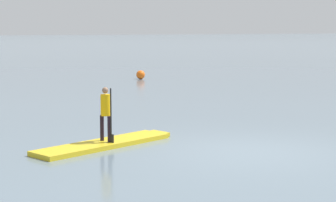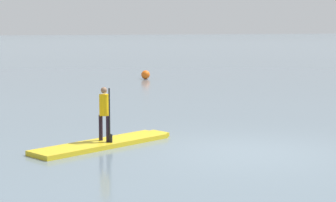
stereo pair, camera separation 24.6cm
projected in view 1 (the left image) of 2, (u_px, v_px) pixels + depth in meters
ground_plane at (251, 152)px, 12.40m from camera, size 240.00×240.00×0.00m
paddleboard_near at (106, 144)px, 13.02m from camera, size 3.32×2.31×0.10m
paddler_child_solo at (106, 111)px, 12.93m from camera, size 0.28×0.36×1.17m
mooring_buoy_near at (141, 75)px, 28.43m from camera, size 0.41×0.41×0.41m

